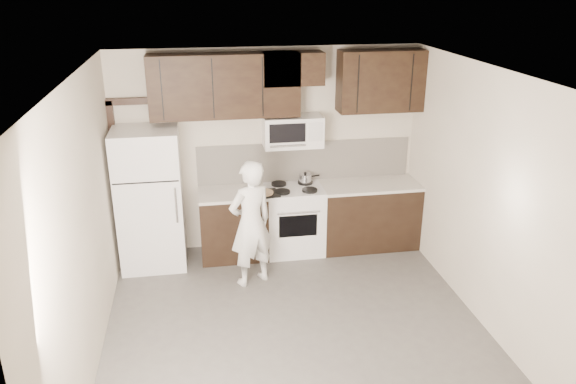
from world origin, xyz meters
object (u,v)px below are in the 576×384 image
object	(u,v)px
stove	(294,219)
microwave	(293,131)
refrigerator	(150,199)
person	(251,223)

from	to	relation	value
stove	microwave	distance (m)	1.20
refrigerator	person	bearing A→B (deg)	-30.37
microwave	person	world-z (taller)	microwave
stove	microwave	xyz separation A→B (m)	(-0.00, 0.12, 1.19)
stove	refrigerator	xyz separation A→B (m)	(-1.85, -0.05, 0.44)
stove	person	size ratio (longest dim) A/B	0.60
person	stove	bearing A→B (deg)	-157.28
stove	person	xyz separation A→B (m)	(-0.66, -0.75, 0.32)
microwave	stove	bearing A→B (deg)	-89.90
stove	refrigerator	distance (m)	1.90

